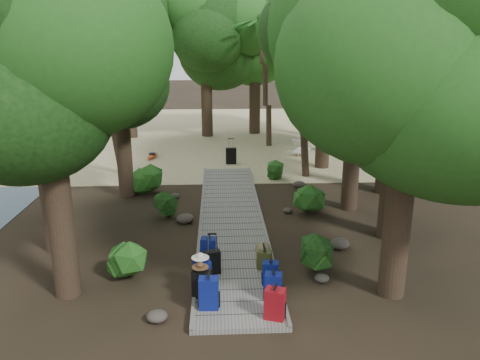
{
  "coord_description": "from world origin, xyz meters",
  "views": [
    {
      "loc": [
        -0.41,
        -12.84,
        5.42
      ],
      "look_at": [
        0.33,
        2.21,
        1.0
      ],
      "focal_mm": 35.0,
      "sensor_mm": 36.0,
      "label": 1
    }
  ],
  "objects_px": {
    "backpack_right_b": "(273,285)",
    "backpack_left_c": "(202,273)",
    "duffel_right_khaki": "(264,254)",
    "backpack_right_a": "(275,302)",
    "kayak": "(153,155)",
    "suitcase_on_boardwalk": "(212,262)",
    "backpack_left_d": "(209,247)",
    "backpack_right_d": "(264,259)",
    "backpack_left_a": "(209,291)",
    "lone_suitcase_on_sand": "(231,156)",
    "backpack_left_b": "(202,282)",
    "backpack_right_c": "(270,272)",
    "sun_lounger": "(302,148)"
  },
  "relations": [
    {
      "from": "backpack_right_c",
      "to": "backpack_left_d",
      "type": "bearing_deg",
      "value": 144.99
    },
    {
      "from": "duffel_right_khaki",
      "to": "kayak",
      "type": "bearing_deg",
      "value": 111.64
    },
    {
      "from": "backpack_left_b",
      "to": "backpack_right_a",
      "type": "height_order",
      "value": "backpack_right_a"
    },
    {
      "from": "backpack_left_d",
      "to": "backpack_right_d",
      "type": "height_order",
      "value": "backpack_left_d"
    },
    {
      "from": "backpack_left_b",
      "to": "kayak",
      "type": "xyz_separation_m",
      "value": [
        -2.81,
        13.41,
        -0.3
      ]
    },
    {
      "from": "kayak",
      "to": "sun_lounger",
      "type": "relative_size",
      "value": 1.4
    },
    {
      "from": "backpack_right_a",
      "to": "lone_suitcase_on_sand",
      "type": "bearing_deg",
      "value": 112.34
    },
    {
      "from": "backpack_left_d",
      "to": "backpack_right_c",
      "type": "bearing_deg",
      "value": -37.06
    },
    {
      "from": "suitcase_on_boardwalk",
      "to": "backpack_left_c",
      "type": "bearing_deg",
      "value": -122.4
    },
    {
      "from": "backpack_left_c",
      "to": "sun_lounger",
      "type": "bearing_deg",
      "value": 56.86
    },
    {
      "from": "backpack_right_a",
      "to": "kayak",
      "type": "bearing_deg",
      "value": 126.9
    },
    {
      "from": "backpack_right_b",
      "to": "suitcase_on_boardwalk",
      "type": "xyz_separation_m",
      "value": [
        -1.31,
        1.24,
        -0.05
      ]
    },
    {
      "from": "backpack_left_a",
      "to": "backpack_left_b",
      "type": "height_order",
      "value": "backpack_left_a"
    },
    {
      "from": "backpack_left_a",
      "to": "backpack_left_c",
      "type": "relative_size",
      "value": 1.08
    },
    {
      "from": "backpack_right_a",
      "to": "lone_suitcase_on_sand",
      "type": "height_order",
      "value": "backpack_right_a"
    },
    {
      "from": "backpack_left_d",
      "to": "suitcase_on_boardwalk",
      "type": "bearing_deg",
      "value": -75.13
    },
    {
      "from": "backpack_right_b",
      "to": "backpack_left_c",
      "type": "bearing_deg",
      "value": 168.06
    },
    {
      "from": "backpack_right_b",
      "to": "kayak",
      "type": "distance_m",
      "value": 14.26
    },
    {
      "from": "backpack_right_a",
      "to": "kayak",
      "type": "xyz_separation_m",
      "value": [
        -4.29,
        14.31,
        -0.31
      ]
    },
    {
      "from": "backpack_left_b",
      "to": "duffel_right_khaki",
      "type": "relative_size",
      "value": 1.18
    },
    {
      "from": "backpack_left_a",
      "to": "suitcase_on_boardwalk",
      "type": "xyz_separation_m",
      "value": [
        0.06,
        1.53,
        -0.09
      ]
    },
    {
      "from": "backpack_left_c",
      "to": "backpack_left_b",
      "type": "bearing_deg",
      "value": -103.57
    },
    {
      "from": "kayak",
      "to": "duffel_right_khaki",
      "type": "bearing_deg",
      "value": -60.56
    },
    {
      "from": "suitcase_on_boardwalk",
      "to": "lone_suitcase_on_sand",
      "type": "height_order",
      "value": "lone_suitcase_on_sand"
    },
    {
      "from": "backpack_right_d",
      "to": "suitcase_on_boardwalk",
      "type": "height_order",
      "value": "suitcase_on_boardwalk"
    },
    {
      "from": "lone_suitcase_on_sand",
      "to": "sun_lounger",
      "type": "bearing_deg",
      "value": 19.15
    },
    {
      "from": "backpack_right_a",
      "to": "suitcase_on_boardwalk",
      "type": "bearing_deg",
      "value": 142.78
    },
    {
      "from": "backpack_left_c",
      "to": "duffel_right_khaki",
      "type": "height_order",
      "value": "backpack_left_c"
    },
    {
      "from": "backpack_right_c",
      "to": "duffel_right_khaki",
      "type": "relative_size",
      "value": 1.04
    },
    {
      "from": "lone_suitcase_on_sand",
      "to": "sun_lounger",
      "type": "xyz_separation_m",
      "value": [
        3.63,
        1.73,
        -0.04
      ]
    },
    {
      "from": "backpack_left_b",
      "to": "lone_suitcase_on_sand",
      "type": "distance_m",
      "value": 12.09
    },
    {
      "from": "suitcase_on_boardwalk",
      "to": "duffel_right_khaki",
      "type": "bearing_deg",
      "value": 11.49
    },
    {
      "from": "backpack_left_a",
      "to": "backpack_left_b",
      "type": "xyz_separation_m",
      "value": [
        -0.16,
        0.46,
        -0.03
      ]
    },
    {
      "from": "backpack_right_d",
      "to": "sun_lounger",
      "type": "bearing_deg",
      "value": 91.21
    },
    {
      "from": "backpack_right_b",
      "to": "lone_suitcase_on_sand",
      "type": "distance_m",
      "value": 12.23
    },
    {
      "from": "backpack_left_c",
      "to": "sun_lounger",
      "type": "height_order",
      "value": "backpack_left_c"
    },
    {
      "from": "lone_suitcase_on_sand",
      "to": "kayak",
      "type": "height_order",
      "value": "lone_suitcase_on_sand"
    },
    {
      "from": "backpack_left_a",
      "to": "kayak",
      "type": "distance_m",
      "value": 14.18
    },
    {
      "from": "backpack_left_b",
      "to": "backpack_left_c",
      "type": "xyz_separation_m",
      "value": [
        -0.0,
        0.43,
        0.01
      ]
    },
    {
      "from": "backpack_left_c",
      "to": "kayak",
      "type": "distance_m",
      "value": 13.28
    },
    {
      "from": "backpack_right_b",
      "to": "backpack_right_d",
      "type": "bearing_deg",
      "value": 101.33
    },
    {
      "from": "duffel_right_khaki",
      "to": "backpack_left_d",
      "type": "bearing_deg",
      "value": 171.35
    },
    {
      "from": "sun_lounger",
      "to": "duffel_right_khaki",
      "type": "bearing_deg",
      "value": -80.92
    },
    {
      "from": "backpack_left_a",
      "to": "backpack_left_c",
      "type": "distance_m",
      "value": 0.9
    },
    {
      "from": "duffel_right_khaki",
      "to": "backpack_right_a",
      "type": "bearing_deg",
      "value": -89.14
    },
    {
      "from": "backpack_left_d",
      "to": "duffel_right_khaki",
      "type": "height_order",
      "value": "backpack_left_d"
    },
    {
      "from": "backpack_left_b",
      "to": "backpack_right_c",
      "type": "relative_size",
      "value": 1.14
    },
    {
      "from": "backpack_left_d",
      "to": "backpack_right_b",
      "type": "bearing_deg",
      "value": -47.71
    },
    {
      "from": "backpack_left_b",
      "to": "backpack_right_d",
      "type": "distance_m",
      "value": 1.94
    },
    {
      "from": "sun_lounger",
      "to": "lone_suitcase_on_sand",
      "type": "bearing_deg",
      "value": -130.99
    }
  ]
}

